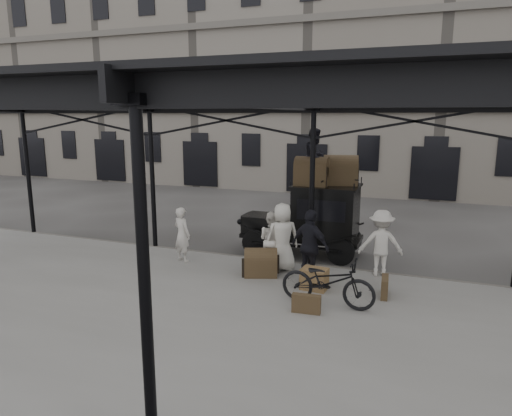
{
  "coord_description": "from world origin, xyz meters",
  "views": [
    {
      "loc": [
        2.85,
        -9.85,
        4.19
      ],
      "look_at": [
        -1.46,
        1.6,
        1.7
      ],
      "focal_mm": 32.0,
      "sensor_mm": 36.0,
      "label": 1
    }
  ],
  "objects": [
    {
      "name": "bicycle",
      "position": [
        1.03,
        -0.62,
        0.69
      ],
      "size": [
        2.09,
        0.82,
        1.08
      ],
      "primitive_type": "imported",
      "rotation": [
        0.0,
        0.0,
        1.52
      ],
      "color": "black",
      "rests_on": "platform"
    },
    {
      "name": "wicker_hamper",
      "position": [
        0.55,
        0.2,
        0.4
      ],
      "size": [
        0.63,
        0.5,
        0.5
      ],
      "primitive_type": "cube",
      "rotation": [
        0.0,
        0.0,
        -0.08
      ],
      "color": "olive",
      "rests_on": "platform"
    },
    {
      "name": "steamer_trunk_platform",
      "position": [
        -0.96,
        0.62,
        0.45
      ],
      "size": [
        0.95,
        0.76,
        0.61
      ],
      "primitive_type": null,
      "rotation": [
        0.0,
        0.0,
        0.34
      ],
      "color": "#4E3924",
      "rests_on": "platform"
    },
    {
      "name": "canopy",
      "position": [
        0.0,
        -1.72,
        4.6
      ],
      "size": [
        22.5,
        9.0,
        4.74
      ],
      "color": "black",
      "rests_on": "ground"
    },
    {
      "name": "porter_roof",
      "position": [
        -0.22,
        3.21,
        3.01
      ],
      "size": [
        0.83,
        0.95,
        1.65
      ],
      "primitive_type": "imported",
      "rotation": [
        0.0,
        0.0,
        1.29
      ],
      "color": "black",
      "rests_on": "taxi"
    },
    {
      "name": "suitcase_upright",
      "position": [
        2.14,
        0.32,
        0.38
      ],
      "size": [
        0.19,
        0.61,
        0.45
      ],
      "primitive_type": "cube",
      "rotation": [
        0.0,
        0.0,
        0.07
      ],
      "color": "#4E3924",
      "rests_on": "platform"
    },
    {
      "name": "suitcase_flat",
      "position": [
        0.7,
        -1.17,
        0.35
      ],
      "size": [
        0.61,
        0.2,
        0.4
      ],
      "primitive_type": "cube",
      "rotation": [
        0.0,
        0.0,
        0.08
      ],
      "color": "#4E3924",
      "rests_on": "platform"
    },
    {
      "name": "porter_centre",
      "position": [
        -0.58,
        1.23,
        1.05
      ],
      "size": [
        1.05,
        0.95,
        1.81
      ],
      "primitive_type": "imported",
      "rotation": [
        0.0,
        0.0,
        3.68
      ],
      "color": "beige",
      "rests_on": "platform"
    },
    {
      "name": "platform",
      "position": [
        0.0,
        -2.0,
        0.07
      ],
      "size": [
        28.0,
        8.0,
        0.15
      ],
      "primitive_type": "cube",
      "color": "slate",
      "rests_on": "ground"
    },
    {
      "name": "ground",
      "position": [
        0.0,
        0.0,
        0.0
      ],
      "size": [
        120.0,
        120.0,
        0.0
      ],
      "primitive_type": "plane",
      "color": "#383533",
      "rests_on": "ground"
    },
    {
      "name": "porter_left",
      "position": [
        -3.43,
        0.97,
        0.92
      ],
      "size": [
        0.66,
        0.54,
        1.55
      ],
      "primitive_type": "imported",
      "rotation": [
        0.0,
        0.0,
        2.79
      ],
      "color": "beige",
      "rests_on": "platform"
    },
    {
      "name": "steamer_trunk_roof_far",
      "position": [
        0.48,
        3.51,
        2.54
      ],
      "size": [
        1.09,
        0.79,
        0.73
      ],
      "primitive_type": null,
      "rotation": [
        0.0,
        0.0,
        0.2
      ],
      "color": "#4E3924",
      "rests_on": "taxi"
    },
    {
      "name": "porter_official",
      "position": [
        0.33,
        0.61,
        1.06
      ],
      "size": [
        1.16,
        0.82,
        1.82
      ],
      "primitive_type": "imported",
      "rotation": [
        0.0,
        0.0,
        2.75
      ],
      "color": "black",
      "rests_on": "platform"
    },
    {
      "name": "steamer_trunk_roof_near",
      "position": [
        -0.27,
        3.06,
        2.53
      ],
      "size": [
        0.97,
        0.6,
        0.7
      ],
      "primitive_type": null,
      "rotation": [
        0.0,
        0.0,
        -0.02
      ],
      "color": "#4E3924",
      "rests_on": "taxi"
    },
    {
      "name": "porter_midleft",
      "position": [
        -0.89,
        1.28,
        0.93
      ],
      "size": [
        0.94,
        0.86,
        1.55
      ],
      "primitive_type": "imported",
      "rotation": [
        0.0,
        0.0,
        2.69
      ],
      "color": "beige",
      "rests_on": "platform"
    },
    {
      "name": "taxi",
      "position": [
        -0.19,
        3.31,
        1.2
      ],
      "size": [
        3.65,
        1.55,
        2.18
      ],
      "color": "black",
      "rests_on": "ground"
    },
    {
      "name": "building_frontage",
      "position": [
        0.0,
        18.0,
        7.0
      ],
      "size": [
        64.0,
        8.0,
        14.0
      ],
      "primitive_type": "cube",
      "color": "slate",
      "rests_on": "ground"
    },
    {
      "name": "porter_right",
      "position": [
        1.89,
        1.72,
        1.01
      ],
      "size": [
        1.21,
        0.84,
        1.71
      ],
      "primitive_type": "imported",
      "rotation": [
        0.0,
        0.0,
        3.34
      ],
      "color": "beige",
      "rests_on": "platform"
    }
  ]
}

